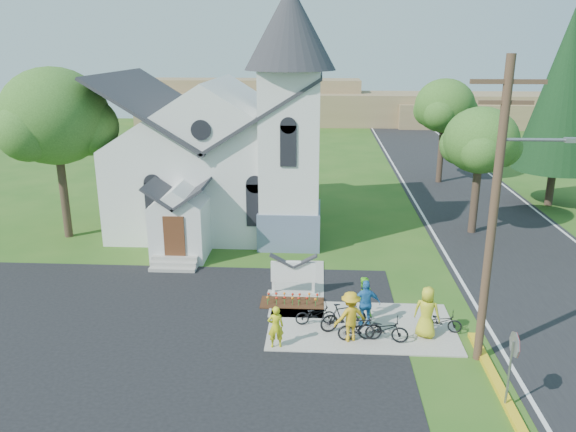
# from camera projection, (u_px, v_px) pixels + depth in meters

# --- Properties ---
(ground) EXTENTS (120.00, 120.00, 0.00)m
(ground) POSITION_uv_depth(u_px,v_px,m) (321.00, 332.00, 20.83)
(ground) COLOR #275317
(ground) RESTS_ON ground
(parking_lot) EXTENTS (20.00, 16.00, 0.02)m
(parking_lot) POSITION_uv_depth(u_px,v_px,m) (118.00, 355.00, 19.30)
(parking_lot) COLOR black
(parking_lot) RESTS_ON ground
(road) EXTENTS (8.00, 90.00, 0.02)m
(road) POSITION_uv_depth(u_px,v_px,m) (484.00, 217.00, 34.58)
(road) COLOR black
(road) RESTS_ON ground
(sidewalk) EXTENTS (7.00, 4.00, 0.05)m
(sidewalk) POSITION_uv_depth(u_px,v_px,m) (361.00, 326.00, 21.22)
(sidewalk) COLOR gray
(sidewalk) RESTS_ON ground
(church) EXTENTS (12.35, 12.00, 13.00)m
(church) POSITION_uv_depth(u_px,v_px,m) (226.00, 136.00, 31.48)
(church) COLOR silver
(church) RESTS_ON ground
(church_sign) EXTENTS (2.20, 0.40, 1.70)m
(church_sign) POSITION_uv_depth(u_px,v_px,m) (293.00, 272.00, 23.64)
(church_sign) COLOR gray
(church_sign) RESTS_ON ground
(flower_bed) EXTENTS (2.60, 1.10, 0.07)m
(flower_bed) POSITION_uv_depth(u_px,v_px,m) (292.00, 303.00, 23.08)
(flower_bed) COLOR #381D0F
(flower_bed) RESTS_ON ground
(utility_pole) EXTENTS (3.45, 0.28, 10.00)m
(utility_pole) POSITION_uv_depth(u_px,v_px,m) (496.00, 206.00, 17.50)
(utility_pole) COLOR #4B3325
(utility_pole) RESTS_ON ground
(stop_sign) EXTENTS (0.11, 0.76, 2.48)m
(stop_sign) POSITION_uv_depth(u_px,v_px,m) (513.00, 354.00, 16.00)
(stop_sign) COLOR gray
(stop_sign) RESTS_ON ground
(tree_lot_corner) EXTENTS (5.60, 5.60, 9.15)m
(tree_lot_corner) POSITION_uv_depth(u_px,v_px,m) (55.00, 117.00, 29.18)
(tree_lot_corner) COLOR #37271E
(tree_lot_corner) RESTS_ON ground
(tree_road_near) EXTENTS (4.00, 4.00, 7.05)m
(tree_road_near) POSITION_uv_depth(u_px,v_px,m) (481.00, 141.00, 30.26)
(tree_road_near) COLOR #37271E
(tree_road_near) RESTS_ON ground
(tree_road_mid) EXTENTS (4.40, 4.40, 7.80)m
(tree_road_mid) POSITION_uv_depth(u_px,v_px,m) (445.00, 106.00, 41.51)
(tree_road_mid) COLOR #37271E
(tree_road_mid) RESTS_ON ground
(conifer) EXTENTS (5.20, 5.20, 12.40)m
(conifer) POSITION_uv_depth(u_px,v_px,m) (564.00, 91.00, 34.98)
(conifer) COLOR #37271E
(conifer) RESTS_ON ground
(distant_hills) EXTENTS (61.00, 10.00, 5.60)m
(distant_hills) POSITION_uv_depth(u_px,v_px,m) (347.00, 107.00, 73.72)
(distant_hills) COLOR olive
(distant_hills) RESTS_ON ground
(cyclist_0) EXTENTS (0.62, 0.47, 1.56)m
(cyclist_0) POSITION_uv_depth(u_px,v_px,m) (276.00, 327.00, 19.53)
(cyclist_0) COLOR yellow
(cyclist_0) RESTS_ON sidewalk
(bike_0) EXTENTS (1.60, 0.77, 0.81)m
(bike_0) POSITION_uv_depth(u_px,v_px,m) (316.00, 314.00, 21.22)
(bike_0) COLOR black
(bike_0) RESTS_ON sidewalk
(cyclist_1) EXTENTS (0.99, 0.89, 1.68)m
(cyclist_1) POSITION_uv_depth(u_px,v_px,m) (363.00, 297.00, 21.63)
(cyclist_1) COLOR #69E32A
(cyclist_1) RESTS_ON sidewalk
(bike_1) EXTENTS (1.91, 1.14, 1.11)m
(bike_1) POSITION_uv_depth(u_px,v_px,m) (344.00, 316.00, 20.73)
(bike_1) COLOR black
(bike_1) RESTS_ON sidewalk
(cyclist_2) EXTENTS (1.14, 0.58, 1.86)m
(cyclist_2) POSITION_uv_depth(u_px,v_px,m) (366.00, 304.00, 20.89)
(cyclist_2) COLOR #2673BE
(cyclist_2) RESTS_ON sidewalk
(bike_2) EXTENTS (1.87, 0.88, 0.94)m
(bike_2) POSITION_uv_depth(u_px,v_px,m) (383.00, 329.00, 20.00)
(bike_2) COLOR black
(bike_2) RESTS_ON sidewalk
(cyclist_3) EXTENTS (1.38, 1.09, 1.87)m
(cyclist_3) POSITION_uv_depth(u_px,v_px,m) (350.00, 316.00, 19.93)
(cyclist_3) COLOR gold
(cyclist_3) RESTS_ON sidewalk
(bike_3) EXTENTS (1.66, 0.65, 0.97)m
(bike_3) POSITION_uv_depth(u_px,v_px,m) (360.00, 328.00, 20.03)
(bike_3) COLOR black
(bike_3) RESTS_ON sidewalk
(cyclist_4) EXTENTS (1.11, 0.93, 1.93)m
(cyclist_4) POSITION_uv_depth(u_px,v_px,m) (427.00, 312.00, 20.16)
(cyclist_4) COLOR gold
(cyclist_4) RESTS_ON sidewalk
(bike_4) EXTENTS (1.60, 0.85, 0.80)m
(bike_4) POSITION_uv_depth(u_px,v_px,m) (441.00, 321.00, 20.72)
(bike_4) COLOR black
(bike_4) RESTS_ON sidewalk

